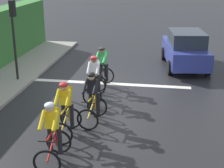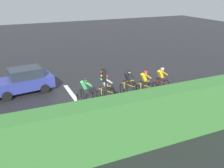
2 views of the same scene
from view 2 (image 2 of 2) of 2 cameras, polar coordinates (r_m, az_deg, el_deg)
The scene contains 13 objects.
ground_plane at distance 16.51m, azimuth -5.98°, elevation -4.11°, with size 80.00×80.00×0.00m, color black.
sidewalk_kerb at distance 13.70m, azimuth 8.16°, elevation -9.60°, with size 2.80×18.99×0.12m, color gray.
stone_wall_low at distance 12.94m, azimuth 10.35°, elevation -10.45°, with size 0.44×18.99×0.62m, color gray.
hedge_wall at distance 12.23m, azimuth 11.44°, elevation -7.09°, with size 1.10×18.99×2.63m, color #387533.
road_marking_stop_line at distance 16.39m, azimuth -7.48°, elevation -4.37°, with size 7.00×0.30×0.01m, color silver.
cyclist_lead at distance 18.43m, azimuth 10.94°, elevation 1.04°, with size 0.72×1.11×1.66m.
cyclist_second at distance 17.61m, azimuth 7.27°, elevation 0.30°, with size 0.69×1.08×1.66m.
cyclist_mid at distance 17.61m, azimuth 3.61°, elevation 0.43°, with size 0.76×1.13×1.66m.
cyclist_fourth at distance 16.59m, azimuth -1.57°, elevation -0.87°, with size 0.72×1.10×1.66m.
cyclist_trailing at distance 16.17m, azimuth -6.16°, elevation -1.59°, with size 0.82×1.16×1.66m.
car_navy at distance 18.65m, azimuth -19.38°, elevation 0.68°, with size 2.28×4.29×1.76m.
traffic_light_near_crossing at distance 12.44m, azimuth -1.61°, elevation -1.52°, with size 0.22×0.31×3.34m.
pedestrian_railing_kerbside at distance 16.18m, azimuth 18.31°, elevation -2.57°, with size 0.42×3.92×1.03m.
Camera 2 is at (14.25, -4.52, 7.02)m, focal length 40.50 mm.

